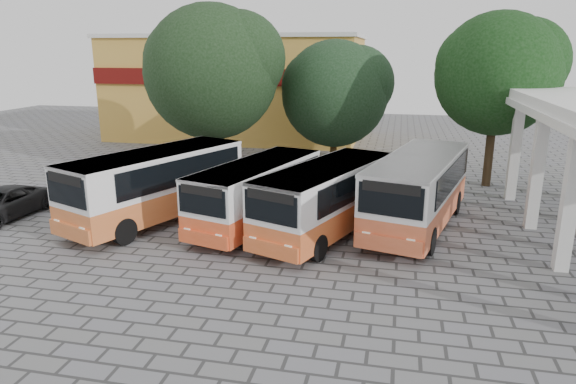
% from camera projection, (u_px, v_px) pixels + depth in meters
% --- Properties ---
extents(ground, '(90.00, 90.00, 0.00)m').
position_uv_depth(ground, '(319.00, 271.00, 17.07)').
color(ground, slate).
rests_on(ground, ground).
extents(shophouse_block, '(20.40, 10.40, 8.30)m').
position_uv_depth(shophouse_block, '(238.00, 87.00, 42.69)').
color(shophouse_block, gold).
rests_on(shophouse_block, ground).
extents(bus_far_left, '(5.49, 8.92, 3.00)m').
position_uv_depth(bus_far_left, '(157.00, 181.00, 21.72)').
color(bus_far_left, orange).
rests_on(bus_far_left, ground).
extents(bus_centre_left, '(4.18, 7.86, 2.68)m').
position_uv_depth(bus_centre_left, '(257.00, 190.00, 21.12)').
color(bus_centre_left, '#E45224').
rests_on(bus_centre_left, ground).
extents(bus_centre_right, '(4.94, 8.29, 2.80)m').
position_uv_depth(bus_centre_right, '(327.00, 195.00, 20.05)').
color(bus_centre_right, orange).
rests_on(bus_centre_right, ground).
extents(bus_far_right, '(4.55, 8.80, 3.01)m').
position_uv_depth(bus_far_right, '(419.00, 187.00, 20.79)').
color(bus_far_right, '#E06238').
rests_on(bus_far_right, ground).
extents(tree_left, '(8.00, 7.62, 9.70)m').
position_uv_depth(tree_left, '(213.00, 68.00, 29.07)').
color(tree_left, '#322617').
rests_on(tree_left, ground).
extents(tree_middle, '(6.85, 6.52, 7.77)m').
position_uv_depth(tree_middle, '(336.00, 90.00, 31.51)').
color(tree_middle, '#433013').
rests_on(tree_middle, ground).
extents(tree_right, '(6.62, 6.30, 9.07)m').
position_uv_depth(tree_right, '(499.00, 70.00, 26.27)').
color(tree_right, '#3F2E1B').
rests_on(tree_right, ground).
extents(parked_car, '(2.42, 4.80, 1.30)m').
position_uv_depth(parked_car, '(0.00, 204.00, 22.25)').
color(parked_car, black).
rests_on(parked_car, ground).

